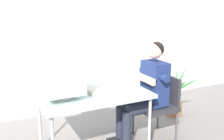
{
  "coord_description": "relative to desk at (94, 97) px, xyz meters",
  "views": [
    {
      "loc": [
        -1.13,
        -2.78,
        1.76
      ],
      "look_at": [
        0.24,
        0.0,
        0.99
      ],
      "focal_mm": 43.53,
      "sensor_mm": 36.0,
      "label": 1
    }
  ],
  "objects": [
    {
      "name": "desk",
      "position": [
        0.0,
        0.0,
        0.0
      ],
      "size": [
        1.27,
        0.76,
        0.74
      ],
      "color": "#B7B7BC",
      "rests_on": "ground_plane"
    },
    {
      "name": "potted_plant",
      "position": [
        1.55,
        0.45,
        -0.33
      ],
      "size": [
        0.71,
        0.78,
        0.78
      ],
      "color": "#9E6647",
      "rests_on": "ground_plane"
    },
    {
      "name": "keyboard",
      "position": [
        0.01,
        0.03,
        0.07
      ],
      "size": [
        0.16,
        0.45,
        0.03
      ],
      "color": "silver",
      "rests_on": "desk"
    },
    {
      "name": "office_chair",
      "position": [
        0.91,
        -0.04,
        -0.21
      ],
      "size": [
        0.47,
        0.47,
        0.82
      ],
      "color": "#4C4C51",
      "rests_on": "ground_plane"
    },
    {
      "name": "person_seated",
      "position": [
        0.71,
        -0.04,
        0.01
      ],
      "size": [
        0.74,
        0.55,
        1.29
      ],
      "color": "navy",
      "rests_on": "ground_plane"
    },
    {
      "name": "crt_monitor",
      "position": [
        -0.37,
        -0.03,
        0.29
      ],
      "size": [
        0.43,
        0.39,
        0.41
      ],
      "color": "silver",
      "rests_on": "desk"
    },
    {
      "name": "wall_back",
      "position": [
        0.3,
        1.4,
        0.82
      ],
      "size": [
        8.0,
        0.1,
        3.0
      ],
      "primitive_type": "cube",
      "color": "silver",
      "rests_on": "ground_plane"
    }
  ]
}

